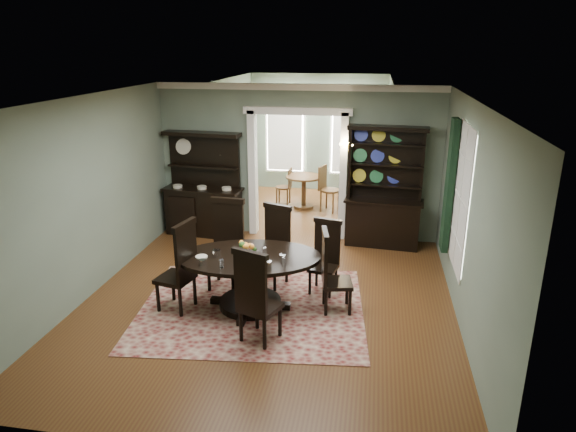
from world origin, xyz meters
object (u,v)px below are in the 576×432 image
Objects in this scene: dining_table at (249,271)px; parlor_table at (304,187)px; welsh_dresser at (384,203)px; sideboard at (204,199)px.

dining_table reaches higher than parlor_table.
dining_table is 4.93m from parlor_table.
sideboard is at bearing -174.89° from welsh_dresser.
welsh_dresser is at bearing 45.91° from dining_table.
welsh_dresser is 2.76m from parlor_table.
sideboard reaches higher than dining_table.
welsh_dresser is 2.72× the size of parlor_table.
dining_table is 1.09× the size of sideboard.
dining_table is 0.99× the size of welsh_dresser.
welsh_dresser is at bearing 5.46° from sideboard.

